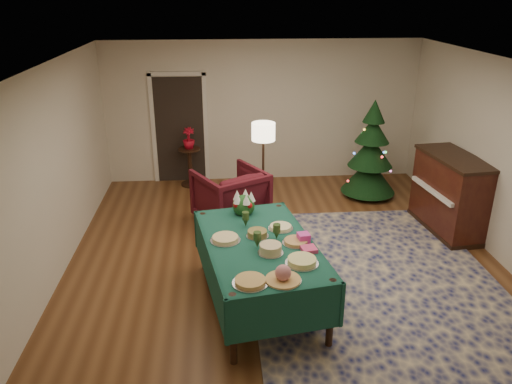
{
  "coord_description": "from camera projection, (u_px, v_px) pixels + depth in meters",
  "views": [
    {
      "loc": [
        -0.88,
        -5.93,
        3.55
      ],
      "look_at": [
        -0.39,
        0.18,
        1.05
      ],
      "focal_mm": 35.0,
      "sensor_mm": 36.0,
      "label": 1
    }
  ],
  "objects": [
    {
      "name": "platter_3",
      "position": [
        271.0,
        249.0,
        5.51
      ],
      "size": [
        0.29,
        0.29,
        0.11
      ],
      "color": "silver",
      "rests_on": "buffet_table"
    },
    {
      "name": "platter_6",
      "position": [
        257.0,
        234.0,
        5.89
      ],
      "size": [
        0.27,
        0.27,
        0.08
      ],
      "color": "silver",
      "rests_on": "buffet_table"
    },
    {
      "name": "platter_1",
      "position": [
        283.0,
        275.0,
        4.98
      ],
      "size": [
        0.37,
        0.37,
        0.18
      ],
      "color": "silver",
      "rests_on": "buffet_table"
    },
    {
      "name": "platter_4",
      "position": [
        296.0,
        242.0,
        5.74
      ],
      "size": [
        0.32,
        0.32,
        0.05
      ],
      "color": "silver",
      "rests_on": "buffet_table"
    },
    {
      "name": "platter_5",
      "position": [
        225.0,
        239.0,
        5.79
      ],
      "size": [
        0.35,
        0.35,
        0.06
      ],
      "color": "silver",
      "rests_on": "buffet_table"
    },
    {
      "name": "piano",
      "position": [
        450.0,
        195.0,
        7.71
      ],
      "size": [
        0.8,
        1.47,
        1.22
      ],
      "color": "black",
      "rests_on": "ground"
    },
    {
      "name": "goblet_0",
      "position": [
        246.0,
        219.0,
        6.12
      ],
      "size": [
        0.09,
        0.09,
        0.19
      ],
      "color": "#2D471E",
      "rests_on": "buffet_table"
    },
    {
      "name": "goblet_1",
      "position": [
        277.0,
        231.0,
        5.81
      ],
      "size": [
        0.09,
        0.09,
        0.19
      ],
      "color": "#2D471E",
      "rests_on": "buffet_table"
    },
    {
      "name": "side_table",
      "position": [
        190.0,
        167.0,
        9.59
      ],
      "size": [
        0.42,
        0.42,
        0.74
      ],
      "color": "black",
      "rests_on": "ground"
    },
    {
      "name": "platter_7",
      "position": [
        281.0,
        227.0,
        6.09
      ],
      "size": [
        0.31,
        0.31,
        0.05
      ],
      "color": "silver",
      "rests_on": "buffet_table"
    },
    {
      "name": "gift_box",
      "position": [
        304.0,
        238.0,
        5.76
      ],
      "size": [
        0.15,
        0.15,
        0.11
      ],
      "primitive_type": "cube",
      "rotation": [
        0.0,
        0.0,
        0.17
      ],
      "color": "#D83CA7",
      "rests_on": "buffet_table"
    },
    {
      "name": "room_shell",
      "position": [
        288.0,
        174.0,
        6.37
      ],
      "size": [
        7.0,
        7.0,
        7.0
      ],
      "color": "#593319",
      "rests_on": "ground"
    },
    {
      "name": "centerpiece",
      "position": [
        244.0,
        203.0,
        6.46
      ],
      "size": [
        0.3,
        0.3,
        0.34
      ],
      "color": "#1E4C1E",
      "rests_on": "buffet_table"
    },
    {
      "name": "rug",
      "position": [
        373.0,
        279.0,
        6.55
      ],
      "size": [
        3.22,
        4.21,
        0.02
      ],
      "primitive_type": "cube",
      "rotation": [
        0.0,
        0.0,
        -0.0
      ],
      "color": "navy",
      "rests_on": "ground"
    },
    {
      "name": "buffet_table",
      "position": [
        259.0,
        255.0,
        5.83
      ],
      "size": [
        1.58,
        2.3,
        0.83
      ],
      "color": "black",
      "rests_on": "ground"
    },
    {
      "name": "potted_plant",
      "position": [
        189.0,
        143.0,
        9.41
      ],
      "size": [
        0.22,
        0.4,
        0.22
      ],
      "primitive_type": "imported",
      "color": "#B00C1F",
      "rests_on": "side_table"
    },
    {
      "name": "christmas_tree",
      "position": [
        371.0,
        154.0,
        8.94
      ],
      "size": [
        1.07,
        1.07,
        1.78
      ],
      "color": "black",
      "rests_on": "ground"
    },
    {
      "name": "napkin_stack",
      "position": [
        309.0,
        249.0,
        5.57
      ],
      "size": [
        0.19,
        0.19,
        0.04
      ],
      "primitive_type": "cube",
      "rotation": [
        0.0,
        0.0,
        0.17
      ],
      "color": "#DE3D75",
      "rests_on": "buffet_table"
    },
    {
      "name": "platter_2",
      "position": [
        302.0,
        261.0,
        5.31
      ],
      "size": [
        0.36,
        0.36,
        0.07
      ],
      "color": "silver",
      "rests_on": "buffet_table"
    },
    {
      "name": "armchair",
      "position": [
        230.0,
        194.0,
        7.98
      ],
      "size": [
        1.3,
        1.27,
        1.0
      ],
      "primitive_type": "imported",
      "rotation": [
        0.0,
        0.0,
        3.66
      ],
      "color": "#4A1018",
      "rests_on": "ground"
    },
    {
      "name": "goblet_2",
      "position": [
        257.0,
        239.0,
        5.62
      ],
      "size": [
        0.09,
        0.09,
        0.19
      ],
      "color": "#2D471E",
      "rests_on": "buffet_table"
    },
    {
      "name": "doorway",
      "position": [
        180.0,
        127.0,
        9.56
      ],
      "size": [
        1.08,
        0.04,
        2.16
      ],
      "color": "black",
      "rests_on": "ground"
    },
    {
      "name": "floor_lamp",
      "position": [
        263.0,
        137.0,
        8.03
      ],
      "size": [
        0.38,
        0.38,
        1.57
      ],
      "color": "#A57F3F",
      "rests_on": "ground"
    },
    {
      "name": "platter_0",
      "position": [
        250.0,
        282.0,
        4.95
      ],
      "size": [
        0.36,
        0.36,
        0.05
      ],
      "color": "silver",
      "rests_on": "buffet_table"
    }
  ]
}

